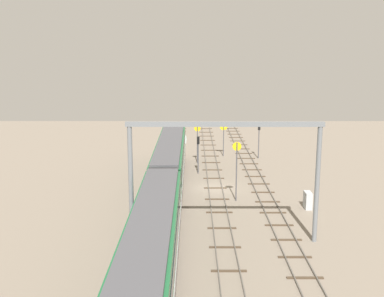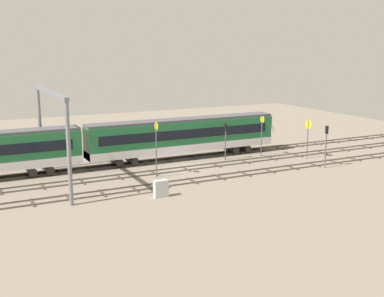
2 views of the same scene
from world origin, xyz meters
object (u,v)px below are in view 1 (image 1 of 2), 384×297
at_px(train, 164,191).
at_px(relay_cabinet, 308,200).
at_px(overhead_gantry, 224,157).
at_px(speed_sign_near_foreground, 224,133).
at_px(speed_sign_far_trackside, 197,139).
at_px(signal_light_trackside_approach, 259,136).
at_px(signal_light_trackside_departure, 198,149).
at_px(speed_sign_mid_trackside, 237,164).

distance_m(train, relay_cabinet, 13.67).
height_order(overhead_gantry, relay_cabinet, overhead_gantry).
distance_m(train, speed_sign_near_foreground, 26.27).
bearing_deg(speed_sign_far_trackside, train, 171.79).
bearing_deg(speed_sign_near_foreground, signal_light_trackside_approach, -105.63).
distance_m(signal_light_trackside_approach, signal_light_trackside_departure, 11.66).
xyz_separation_m(overhead_gantry, signal_light_trackside_approach, (28.74, -6.59, -3.54)).
xyz_separation_m(signal_light_trackside_departure, relay_cabinet, (-12.74, -10.07, -2.16)).
height_order(speed_sign_near_foreground, signal_light_trackside_departure, speed_sign_near_foreground).
bearing_deg(overhead_gantry, relay_cabinet, -46.90).
relative_size(train, speed_sign_mid_trackside, 8.59).
relative_size(overhead_gantry, signal_light_trackside_departure, 3.26).
bearing_deg(signal_light_trackside_approach, relay_cabinet, -175.17).
bearing_deg(speed_sign_near_foreground, overhead_gantry, 176.38).
bearing_deg(train, speed_sign_near_foreground, -14.80).
relative_size(overhead_gantry, speed_sign_mid_trackside, 2.50).
distance_m(overhead_gantry, speed_sign_far_trackside, 26.10).
height_order(overhead_gantry, speed_sign_near_foreground, overhead_gantry).
xyz_separation_m(train, speed_sign_near_foreground, (25.39, -6.71, 0.56)).
xyz_separation_m(speed_sign_mid_trackside, signal_light_trackside_approach, (18.64, -4.71, -0.55)).
bearing_deg(overhead_gantry, speed_sign_mid_trackside, -10.54).
distance_m(speed_sign_far_trackside, relay_cabinet, 20.77).
relative_size(train, signal_light_trackside_departure, 11.20).
distance_m(speed_sign_far_trackside, signal_light_trackside_departure, 5.25).
bearing_deg(signal_light_trackside_approach, train, 154.67).
bearing_deg(speed_sign_near_foreground, speed_sign_far_trackside, 139.25).
relative_size(signal_light_trackside_approach, signal_light_trackside_departure, 1.07).
relative_size(speed_sign_mid_trackside, relay_cabinet, 3.71).
xyz_separation_m(overhead_gantry, speed_sign_far_trackside, (25.81, 1.76, -3.50)).
bearing_deg(speed_sign_far_trackside, speed_sign_mid_trackside, -166.95).
xyz_separation_m(train, signal_light_trackside_approach, (24.08, -11.40, 0.48)).
bearing_deg(overhead_gantry, signal_light_trackside_approach, -12.92).
xyz_separation_m(overhead_gantry, speed_sign_mid_trackside, (10.10, -1.88, -2.99)).
relative_size(speed_sign_near_foreground, signal_light_trackside_approach, 0.98).
height_order(speed_sign_mid_trackside, signal_light_trackside_approach, speed_sign_mid_trackside).
distance_m(speed_sign_mid_trackside, speed_sign_far_trackside, 16.13).
bearing_deg(speed_sign_mid_trackside, speed_sign_near_foreground, -0.06).
distance_m(train, signal_light_trackside_approach, 26.64).
height_order(overhead_gantry, speed_sign_far_trackside, overhead_gantry).
distance_m(train, overhead_gantry, 7.81).
height_order(overhead_gantry, signal_light_trackside_departure, overhead_gantry).
distance_m(overhead_gantry, relay_cabinet, 12.87).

